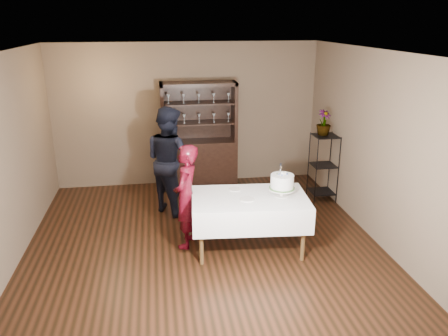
{
  "coord_description": "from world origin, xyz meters",
  "views": [
    {
      "loc": [
        -0.59,
        -5.71,
        3.09
      ],
      "look_at": [
        0.33,
        0.1,
        1.07
      ],
      "focal_mm": 35.0,
      "sensor_mm": 36.0,
      "label": 1
    }
  ],
  "objects_px": {
    "cake_table": "(249,209)",
    "man": "(169,160)",
    "potted_plant": "(324,123)",
    "plant_etagere": "(323,165)",
    "woman": "(186,196)",
    "cake": "(282,183)",
    "china_hutch": "(199,153)"
  },
  "relations": [
    {
      "from": "cake_table",
      "to": "china_hutch",
      "type": "bearing_deg",
      "value": 99.27
    },
    {
      "from": "china_hutch",
      "to": "cake_table",
      "type": "xyz_separation_m",
      "value": [
        0.42,
        -2.58,
        -0.06
      ]
    },
    {
      "from": "cake",
      "to": "potted_plant",
      "type": "xyz_separation_m",
      "value": [
        1.19,
        1.62,
        0.42
      ]
    },
    {
      "from": "cake_table",
      "to": "cake",
      "type": "relative_size",
      "value": 3.4
    },
    {
      "from": "man",
      "to": "potted_plant",
      "type": "distance_m",
      "value": 2.7
    },
    {
      "from": "china_hutch",
      "to": "cake",
      "type": "distance_m",
      "value": 2.78
    },
    {
      "from": "woman",
      "to": "man",
      "type": "height_order",
      "value": "man"
    },
    {
      "from": "woman",
      "to": "potted_plant",
      "type": "bearing_deg",
      "value": 138.62
    },
    {
      "from": "plant_etagere",
      "to": "cake",
      "type": "relative_size",
      "value": 2.47
    },
    {
      "from": "china_hutch",
      "to": "potted_plant",
      "type": "height_order",
      "value": "china_hutch"
    },
    {
      "from": "potted_plant",
      "to": "man",
      "type": "bearing_deg",
      "value": -178.39
    },
    {
      "from": "cake_table",
      "to": "cake",
      "type": "xyz_separation_m",
      "value": [
        0.44,
        -0.04,
        0.38
      ]
    },
    {
      "from": "potted_plant",
      "to": "plant_etagere",
      "type": "bearing_deg",
      "value": -52.95
    },
    {
      "from": "cake",
      "to": "woman",
      "type": "bearing_deg",
      "value": 167.31
    },
    {
      "from": "plant_etagere",
      "to": "cake",
      "type": "bearing_deg",
      "value": -127.82
    },
    {
      "from": "china_hutch",
      "to": "man",
      "type": "bearing_deg",
      "value": -119.22
    },
    {
      "from": "plant_etagere",
      "to": "cake_table",
      "type": "distance_m",
      "value": 2.26
    },
    {
      "from": "woman",
      "to": "man",
      "type": "xyz_separation_m",
      "value": [
        -0.18,
        1.25,
        0.14
      ]
    },
    {
      "from": "woman",
      "to": "cake_table",
      "type": "bearing_deg",
      "value": 94.15
    },
    {
      "from": "man",
      "to": "cake",
      "type": "height_order",
      "value": "man"
    },
    {
      "from": "china_hutch",
      "to": "cake_table",
      "type": "distance_m",
      "value": 2.62
    },
    {
      "from": "china_hutch",
      "to": "woman",
      "type": "relative_size",
      "value": 1.34
    },
    {
      "from": "woman",
      "to": "cake",
      "type": "bearing_deg",
      "value": 97.7
    },
    {
      "from": "woman",
      "to": "plant_etagere",
      "type": "bearing_deg",
      "value": 137.51
    },
    {
      "from": "plant_etagere",
      "to": "woman",
      "type": "bearing_deg",
      "value": -152.87
    },
    {
      "from": "china_hutch",
      "to": "woman",
      "type": "distance_m",
      "value": 2.38
    },
    {
      "from": "man",
      "to": "china_hutch",
      "type": "bearing_deg",
      "value": -67.6
    },
    {
      "from": "cake_table",
      "to": "man",
      "type": "xyz_separation_m",
      "value": [
        -1.03,
        1.5,
        0.29
      ]
    },
    {
      "from": "cake_table",
      "to": "man",
      "type": "relative_size",
      "value": 0.93
    },
    {
      "from": "plant_etagere",
      "to": "man",
      "type": "distance_m",
      "value": 2.7
    },
    {
      "from": "man",
      "to": "potted_plant",
      "type": "relative_size",
      "value": 4.1
    },
    {
      "from": "cake_table",
      "to": "cake",
      "type": "height_order",
      "value": "cake"
    }
  ]
}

